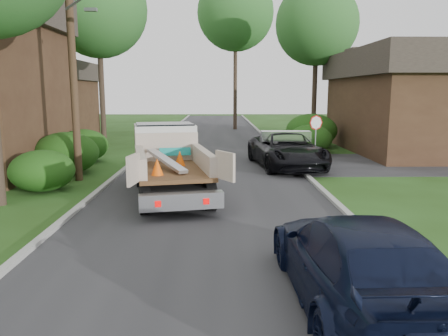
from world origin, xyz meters
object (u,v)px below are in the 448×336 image
tree_center_far (236,13)px  navy_suv (358,262)px  stop_sign (316,129)px  house_right (425,100)px  house_left_far (42,99)px  black_pickup (287,150)px  tree_left_far (98,8)px  utility_pole (72,52)px  tree_right_far (317,24)px  flatbed_truck (168,155)px

tree_center_far → navy_suv: tree_center_far is taller
stop_sign → house_right: bearing=32.7°
house_left_far → navy_suv: bearing=-60.0°
house_left_far → black_pickup: (17.10, -13.99, -2.20)m
tree_left_far → navy_suv: bearing=-66.2°
utility_pole → house_left_far: bearing=115.2°
tree_center_far → navy_suv: 37.35m
utility_pole → house_left_far: (-8.02, 17.02, -2.12)m
house_left_far → tree_left_far: 9.81m
house_right → black_pickup: bearing=-147.5°
house_left_far → tree_center_far: bearing=27.3°
utility_pole → tree_center_far: tree_center_far is taller
tree_right_far → black_pickup: size_ratio=1.88×
tree_left_far → black_pickup: (11.10, -8.99, -8.13)m
house_right → navy_suv: (-10.40, -19.93, -2.36)m
stop_sign → navy_suv: size_ratio=0.45×
utility_pole → house_right: 20.66m
house_right → tree_left_far: (-20.50, 3.00, 5.82)m
navy_suv → utility_pole: bearing=-54.8°
house_right → black_pickup: size_ratio=2.12×
tree_center_far → house_right: bearing=-55.5°
flatbed_truck → black_pickup: flatbed_truck is taller
tree_left_far → navy_suv: size_ratio=2.23×
house_right → tree_left_far: tree_left_far is taller
tree_right_far → tree_left_far: bearing=-168.7°
flatbed_truck → utility_pole: bearing=141.7°
tree_left_far → tree_center_far: size_ratio=0.84×
utility_pole → tree_left_far: bearing=99.5°
tree_left_far → flatbed_truck: tree_left_far is taller
tree_center_far → utility_pole: bearing=-106.6°
tree_right_far → utility_pole: bearing=-130.8°
stop_sign → house_left_far: house_left_far is taller
utility_pole → house_right: (18.48, 9.02, -2.01)m
black_pickup → tree_right_far: bearing=64.8°
house_right → tree_left_far: 21.52m
tree_center_far → house_left_far: bearing=-152.7°
house_right → flatbed_truck: house_right is taller
house_right → navy_suv: 22.60m
tree_center_far → navy_suv: size_ratio=2.66×
flatbed_truck → tree_left_far: bearing=101.3°
house_left_far → tree_left_far: bearing=-39.8°
stop_sign → navy_suv: bearing=-99.9°
tree_center_far → black_pickup: 24.26m
tree_center_far → stop_sign: bearing=-81.3°
house_left_far → flatbed_truck: house_left_far is taller
stop_sign → tree_right_far: bearing=78.2°
house_left_far → tree_center_far: size_ratio=0.52×
stop_sign → tree_left_far: tree_left_far is taller
flatbed_truck → black_pickup: bearing=32.2°
stop_sign → house_right: house_right is taller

